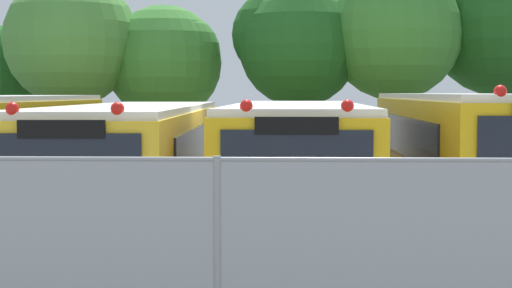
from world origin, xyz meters
TOP-DOWN VIEW (x-y plane):
  - ground_plane at (0.00, 0.00)m, footprint 160.00×160.00m
  - school_bus_1 at (-1.61, -0.09)m, footprint 2.79×11.48m
  - school_bus_2 at (1.67, 0.01)m, footprint 2.80×10.72m
  - school_bus_3 at (5.10, -0.00)m, footprint 2.70×10.20m
  - tree_0 at (-8.30, 11.82)m, footprint 3.69×3.27m
  - tree_1 at (-5.56, 9.99)m, footprint 4.37×4.37m
  - tree_2 at (-2.55, 10.70)m, footprint 3.96×3.96m
  - tree_3 at (1.69, 10.20)m, footprint 4.26×3.99m
  - tree_4 at (4.97, 9.84)m, footprint 4.37×4.37m
  - tree_5 at (8.94, 10.78)m, footprint 4.97×4.97m
  - chainlink_fence at (-0.82, -8.84)m, footprint 16.12×0.07m

SIDE VIEW (x-z plane):
  - ground_plane at x=0.00m, z-range 0.00..0.00m
  - chainlink_fence at x=-0.82m, z-range 0.04..2.13m
  - school_bus_1 at x=-1.61m, z-range 0.07..2.59m
  - school_bus_2 at x=1.67m, z-range 0.07..2.62m
  - school_bus_3 at x=5.10m, z-range 0.07..2.82m
  - tree_0 at x=-8.30m, z-range 0.84..5.89m
  - tree_2 at x=-2.55m, z-range 0.91..6.54m
  - tree_3 at x=1.69m, z-range 1.20..7.36m
  - tree_1 at x=-5.56m, z-range 1.19..7.74m
  - tree_4 at x=4.97m, z-range 1.13..7.89m
  - tree_5 at x=8.94m, z-range 1.28..8.74m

